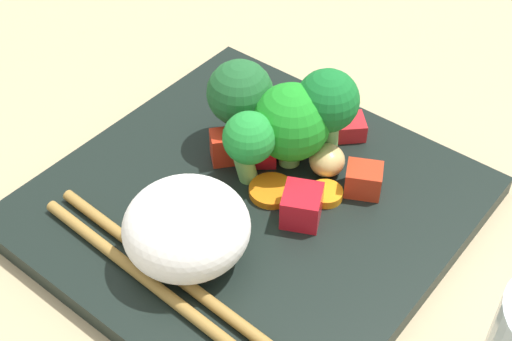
# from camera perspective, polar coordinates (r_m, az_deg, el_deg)

# --- Properties ---
(ground_plane) EXTENTS (1.10, 1.10, 0.02)m
(ground_plane) POSITION_cam_1_polar(r_m,az_deg,el_deg) (0.50, -0.43, -4.25)
(ground_plane) COLOR tan
(square_plate) EXTENTS (0.27, 0.27, 0.02)m
(square_plate) POSITION_cam_1_polar(r_m,az_deg,el_deg) (0.49, -0.44, -2.88)
(square_plate) COLOR black
(square_plate) RESTS_ON ground_plane
(rice_mound) EXTENTS (0.11, 0.11, 0.06)m
(rice_mound) POSITION_cam_1_polar(r_m,az_deg,el_deg) (0.43, -5.14, -4.87)
(rice_mound) COLOR white
(rice_mound) RESTS_ON square_plate
(broccoli_floret_0) EXTENTS (0.06, 0.06, 0.06)m
(broccoli_floret_0) POSITION_cam_1_polar(r_m,az_deg,el_deg) (0.49, 3.07, 3.74)
(broccoli_floret_0) COLOR #74BD57
(broccoli_floret_0) RESTS_ON square_plate
(broccoli_floret_1) EXTENTS (0.04, 0.04, 0.06)m
(broccoli_floret_1) POSITION_cam_1_polar(r_m,az_deg,el_deg) (0.48, -0.59, 2.42)
(broccoli_floret_1) COLOR #78B85E
(broccoli_floret_1) RESTS_ON square_plate
(broccoli_floret_2) EXTENTS (0.04, 0.04, 0.07)m
(broccoli_floret_2) POSITION_cam_1_polar(r_m,az_deg,el_deg) (0.49, 5.76, 5.36)
(broccoli_floret_2) COLOR #78B05E
(broccoli_floret_2) RESTS_ON square_plate
(broccoli_floret_3) EXTENTS (0.05, 0.05, 0.07)m
(broccoli_floret_3) POSITION_cam_1_polar(r_m,az_deg,el_deg) (0.50, -1.29, 6.07)
(broccoli_floret_3) COLOR #78B15D
(broccoli_floret_3) RESTS_ON square_plate
(carrot_slice_0) EXTENTS (0.04, 0.04, 0.01)m
(carrot_slice_0) POSITION_cam_1_polar(r_m,az_deg,el_deg) (0.49, 1.27, -1.63)
(carrot_slice_0) COLOR orange
(carrot_slice_0) RESTS_ON square_plate
(carrot_slice_1) EXTENTS (0.03, 0.03, 0.01)m
(carrot_slice_1) POSITION_cam_1_polar(r_m,az_deg,el_deg) (0.49, 5.62, -1.88)
(carrot_slice_1) COLOR orange
(carrot_slice_1) RESTS_ON square_plate
(carrot_slice_2) EXTENTS (0.04, 0.04, 0.00)m
(carrot_slice_2) POSITION_cam_1_polar(r_m,az_deg,el_deg) (0.55, 4.02, 4.34)
(carrot_slice_2) COLOR orange
(carrot_slice_2) RESTS_ON square_plate
(pepper_chunk_0) EXTENTS (0.03, 0.03, 0.02)m
(pepper_chunk_0) POSITION_cam_1_polar(r_m,az_deg,el_deg) (0.49, 8.62, -0.74)
(pepper_chunk_0) COLOR red
(pepper_chunk_0) RESTS_ON square_plate
(pepper_chunk_1) EXTENTS (0.03, 0.03, 0.02)m
(pepper_chunk_1) POSITION_cam_1_polar(r_m,az_deg,el_deg) (0.51, 0.41, 1.81)
(pepper_chunk_1) COLOR red
(pepper_chunk_1) RESTS_ON square_plate
(pepper_chunk_2) EXTENTS (0.04, 0.03, 0.01)m
(pepper_chunk_2) POSITION_cam_1_polar(r_m,az_deg,el_deg) (0.54, 7.22, 3.47)
(pepper_chunk_2) COLOR red
(pepper_chunk_2) RESTS_ON square_plate
(pepper_chunk_3) EXTENTS (0.03, 0.03, 0.02)m
(pepper_chunk_3) POSITION_cam_1_polar(r_m,az_deg,el_deg) (0.51, -2.33, 1.92)
(pepper_chunk_3) COLOR red
(pepper_chunk_3) RESTS_ON square_plate
(pepper_chunk_4) EXTENTS (0.03, 0.03, 0.02)m
(pepper_chunk_4) POSITION_cam_1_polar(r_m,az_deg,el_deg) (0.47, 3.70, -2.83)
(pepper_chunk_4) COLOR red
(pepper_chunk_4) RESTS_ON square_plate
(chicken_piece_0) EXTENTS (0.04, 0.04, 0.03)m
(chicken_piece_0) POSITION_cam_1_polar(r_m,az_deg,el_deg) (0.52, 2.65, 3.50)
(chicken_piece_0) COLOR tan
(chicken_piece_0) RESTS_ON square_plate
(chicken_piece_1) EXTENTS (0.04, 0.04, 0.02)m
(chicken_piece_1) POSITION_cam_1_polar(r_m,az_deg,el_deg) (0.50, 5.71, 0.83)
(chicken_piece_1) COLOR tan
(chicken_piece_1) RESTS_ON square_plate
(chopstick_pair) EXTENTS (0.24, 0.04, 0.01)m
(chopstick_pair) POSITION_cam_1_polar(r_m,az_deg,el_deg) (0.43, -5.80, -9.92)
(chopstick_pair) COLOR olive
(chopstick_pair) RESTS_ON square_plate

